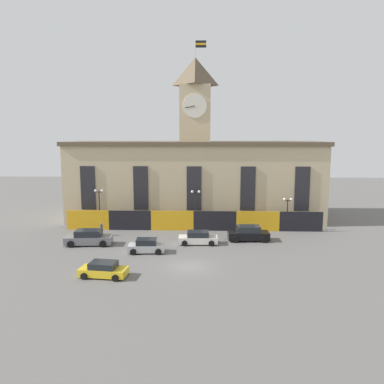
{
  "coord_description": "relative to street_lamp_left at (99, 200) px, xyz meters",
  "views": [
    {
      "loc": [
        1.4,
        -34.51,
        12.39
      ],
      "look_at": [
        0.0,
        7.92,
        6.08
      ],
      "focal_mm": 35.0,
      "sensor_mm": 36.0,
      "label": 1
    }
  ],
  "objects": [
    {
      "name": "street_lamp_right",
      "position": [
        25.19,
        0.0,
        -0.65
      ],
      "size": [
        1.26,
        0.36,
        4.35
      ],
      "color": "black",
      "rests_on": "ground"
    },
    {
      "name": "car_black_suv",
      "position": [
        19.46,
        -5.25,
        -3.04
      ],
      "size": [
        4.96,
        2.48,
        1.8
      ],
      "rotation": [
        0.0,
        0.0,
        3.17
      ],
      "color": "black",
      "rests_on": "ground"
    },
    {
      "name": "car_gray_pickup",
      "position": [
        0.83,
        -7.69,
        -3.06
      ],
      "size": [
        5.43,
        2.66,
        1.75
      ],
      "rotation": [
        0.0,
        0.0,
        3.21
      ],
      "color": "slate",
      "rests_on": "ground"
    },
    {
      "name": "banner_fence",
      "position": [
        12.73,
        -0.69,
        -2.56
      ],
      "size": [
        33.96,
        0.12,
        2.64
      ],
      "color": "gold",
      "rests_on": "ground"
    },
    {
      "name": "pedestrian",
      "position": [
        1.19,
        -3.64,
        -2.96
      ],
      "size": [
        0.48,
        0.48,
        1.68
      ],
      "rotation": [
        0.0,
        0.0,
        5.15
      ],
      "color": "#4C4C4C",
      "rests_on": "ground"
    },
    {
      "name": "car_yellow_coupe",
      "position": [
        5.18,
        -17.46,
        -3.25
      ],
      "size": [
        4.39,
        2.52,
        1.35
      ],
      "rotation": [
        0.0,
        0.0,
        -0.12
      ],
      "color": "yellow",
      "rests_on": "ground"
    },
    {
      "name": "street_lamp_far_left",
      "position": [
        12.99,
        0.0,
        -0.04
      ],
      "size": [
        1.26,
        0.36,
        5.32
      ],
      "color": "black",
      "rests_on": "ground"
    },
    {
      "name": "civic_building",
      "position": [
        12.73,
        8.0,
        2.57
      ],
      "size": [
        37.57,
        12.56,
        26.31
      ],
      "color": "#C6B289",
      "rests_on": "ground"
    },
    {
      "name": "car_white_taxi",
      "position": [
        13.43,
        -6.91,
        -3.18
      ],
      "size": [
        4.54,
        2.21,
        1.5
      ],
      "rotation": [
        0.0,
        0.0,
        3.17
      ],
      "color": "white",
      "rests_on": "ground"
    },
    {
      "name": "street_lamp_left",
      "position": [
        0.0,
        0.0,
        0.0
      ],
      "size": [
        1.26,
        0.36,
        5.38
      ],
      "color": "black",
      "rests_on": "ground"
    },
    {
      "name": "car_silver_hatch",
      "position": [
        7.94,
        -10.33,
        -3.18
      ],
      "size": [
        3.98,
        2.17,
        1.5
      ],
      "rotation": [
        0.0,
        0.0,
        0.05
      ],
      "color": "#B7B7BC",
      "rests_on": "ground"
    },
    {
      "name": "ground_plane",
      "position": [
        12.73,
        -14.61,
        -3.87
      ],
      "size": [
        160.0,
        160.0,
        0.0
      ],
      "primitive_type": "plane",
      "color": "#605E5B"
    }
  ]
}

